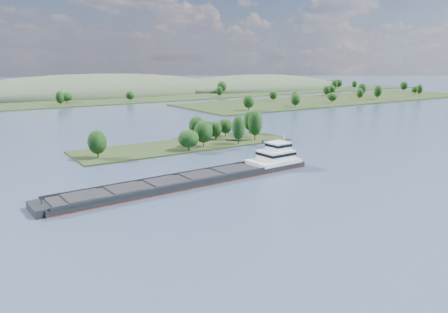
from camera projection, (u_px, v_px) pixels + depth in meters
ground at (270, 175)px, 148.71m from camera, size 1800.00×1800.00×0.00m
tree_island at (198, 137)px, 198.62m from camera, size 100.00×32.47×15.65m
right_bank at (339, 99)px, 418.65m from camera, size 320.00×90.00×14.85m
back_shoreline at (77, 103)px, 382.43m from camera, size 900.00×60.00×14.61m
hill_east at (256, 88)px, 573.24m from camera, size 260.00×140.00×36.00m
hill_west at (98, 93)px, 491.04m from camera, size 320.00×160.00×44.00m
cargo_barge at (205, 176)px, 141.24m from camera, size 93.59×15.77×12.60m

